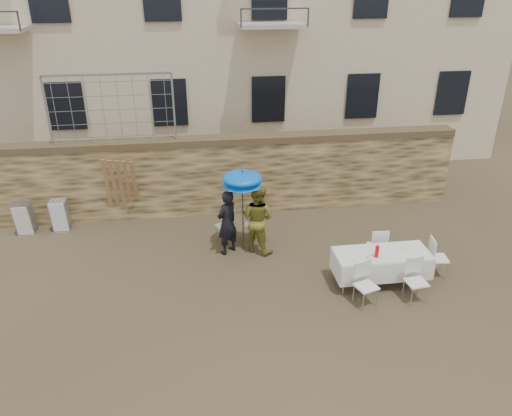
{
  "coord_description": "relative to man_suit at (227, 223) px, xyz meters",
  "views": [
    {
      "loc": [
        -1.01,
        -8.1,
        6.5
      ],
      "look_at": [
        0.4,
        2.2,
        1.4
      ],
      "focal_mm": 35.0,
      "sensor_mm": 36.0,
      "label": 1
    }
  ],
  "objects": [
    {
      "name": "chair_stack_left",
      "position": [
        -5.24,
        1.9,
        -0.37
      ],
      "size": [
        0.46,
        0.55,
        0.92
      ],
      "primitive_type": null,
      "color": "white",
      "rests_on": "ground"
    },
    {
      "name": "umbrella",
      "position": [
        0.4,
        0.1,
        1.04
      ],
      "size": [
        0.99,
        0.99,
        1.99
      ],
      "color": "#3F3F44",
      "rests_on": "ground"
    },
    {
      "name": "chair_stack_right",
      "position": [
        -4.34,
        1.9,
        -0.37
      ],
      "size": [
        0.46,
        0.47,
        0.92
      ],
      "primitive_type": null,
      "color": "white",
      "rests_on": "ground"
    },
    {
      "name": "stone_wall",
      "position": [
        0.25,
        2.36,
        0.27
      ],
      "size": [
        13.0,
        0.5,
        2.2
      ],
      "primitive_type": "cube",
      "color": "olive",
      "rests_on": "ground"
    },
    {
      "name": "soda_bottle",
      "position": [
        3.09,
        -1.93,
        0.07
      ],
      "size": [
        0.09,
        0.09,
        0.26
      ],
      "primitive_type": "cylinder",
      "color": "red",
      "rests_on": "banquet_table"
    },
    {
      "name": "man_suit",
      "position": [
        0.0,
        0.0,
        0.0
      ],
      "size": [
        0.72,
        0.69,
        1.67
      ],
      "primitive_type": "imported",
      "rotation": [
        0.0,
        0.0,
        3.83
      ],
      "color": "black",
      "rests_on": "ground"
    },
    {
      "name": "wood_planks",
      "position": [
        -2.74,
        1.97,
        0.17
      ],
      "size": [
        0.7,
        0.2,
        2.0
      ],
      "primitive_type": null,
      "color": "#A37749",
      "rests_on": "ground"
    },
    {
      "name": "table_chair_front_left",
      "position": [
        2.69,
        -2.53,
        -0.35
      ],
      "size": [
        0.6,
        0.6,
        0.96
      ],
      "primitive_type": null,
      "rotation": [
        0.0,
        0.0,
        0.31
      ],
      "color": "white",
      "rests_on": "ground"
    },
    {
      "name": "table_chair_front_right",
      "position": [
        3.79,
        -2.53,
        -0.35
      ],
      "size": [
        0.53,
        0.53,
        0.96
      ],
      "primitive_type": null,
      "rotation": [
        0.0,
        0.0,
        0.12
      ],
      "color": "white",
      "rests_on": "ground"
    },
    {
      "name": "couple_chair_left",
      "position": [
        0.0,
        0.55,
        -0.35
      ],
      "size": [
        0.64,
        0.64,
        0.96
      ],
      "primitive_type": null,
      "rotation": [
        0.0,
        0.0,
        3.57
      ],
      "color": "white",
      "rests_on": "ground"
    },
    {
      "name": "table_chair_side",
      "position": [
        4.69,
        -1.68,
        -0.35
      ],
      "size": [
        0.54,
        0.54,
        0.96
      ],
      "primitive_type": null,
      "rotation": [
        0.0,
        0.0,
        1.44
      ],
      "color": "white",
      "rests_on": "ground"
    },
    {
      "name": "table_chair_back",
      "position": [
        3.49,
        -0.98,
        -0.35
      ],
      "size": [
        0.53,
        0.53,
        0.96
      ],
      "primitive_type": null,
      "rotation": [
        0.0,
        0.0,
        3.04
      ],
      "color": "white",
      "rests_on": "ground"
    },
    {
      "name": "chain_link_fence",
      "position": [
        -2.75,
        2.36,
        2.27
      ],
      "size": [
        3.2,
        0.06,
        1.8
      ],
      "primitive_type": null,
      "color": "gray",
      "rests_on": "stone_wall"
    },
    {
      "name": "ground",
      "position": [
        0.25,
        -2.64,
        -0.83
      ],
      "size": [
        80.0,
        80.0,
        0.0
      ],
      "primitive_type": "plane",
      "color": "brown",
      "rests_on": "ground"
    },
    {
      "name": "couple_chair_right",
      "position": [
        0.7,
        0.55,
        -0.35
      ],
      "size": [
        0.64,
        0.64,
        0.96
      ],
      "primitive_type": null,
      "rotation": [
        0.0,
        0.0,
        2.71
      ],
      "color": "white",
      "rests_on": "ground"
    },
    {
      "name": "banquet_table",
      "position": [
        3.29,
        -1.78,
        -0.1
      ],
      "size": [
        2.1,
        0.85,
        0.78
      ],
      "color": "white",
      "rests_on": "ground"
    },
    {
      "name": "woman_dress",
      "position": [
        0.75,
        0.0,
        0.06
      ],
      "size": [
        1.09,
        1.07,
        1.78
      ],
      "primitive_type": "imported",
      "rotation": [
        0.0,
        0.0,
        2.47
      ],
      "color": "#A49932",
      "rests_on": "ground"
    }
  ]
}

